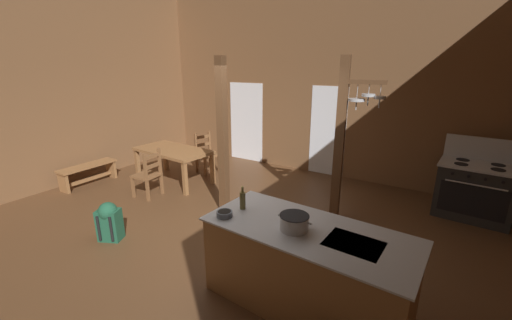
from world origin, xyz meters
The scene contains 17 objects.
ground_plane centered at (0.00, 0.00, -0.05)m, with size 8.99×7.95×0.10m, color brown.
wall_back centered at (0.00, 3.64, 2.15)m, with size 8.99×0.14×4.30m, color brown.
wall_left centered at (-4.16, 0.00, 2.15)m, with size 0.14×7.95×4.30m, color brown.
glazed_door_back_left centered at (-1.84, 3.57, 1.02)m, with size 1.00×0.01×2.05m, color white.
glazed_panel_back_right centered at (0.41, 3.57, 1.02)m, with size 0.84×0.01×2.05m, color white.
kitchen_island centered at (1.74, -0.64, 0.46)m, with size 2.21×1.08×0.91m.
stove_range centered at (3.31, 2.80, 0.48)m, with size 1.20×0.89×1.32m.
support_post_with_pot_rack centered at (1.40, 1.42, 1.43)m, with size 0.69×0.27×2.65m.
support_post_center centered at (-0.43, 0.76, 1.33)m, with size 0.14×0.14×2.65m.
dining_table centered at (-2.26, 1.32, 0.65)m, with size 1.76×1.03×0.74m.
ladderback_chair_near_window centered at (-2.06, 0.45, 0.45)m, with size 0.48×0.48×0.95m.
ladderback_chair_by_post centered at (-2.09, 2.20, 0.45)m, with size 0.55×0.55×0.95m.
bench_along_left_wall centered at (-3.69, 0.19, 0.30)m, with size 0.37×1.20×0.44m.
backpack centered at (-1.26, -0.96, 0.31)m, with size 0.38×0.37×0.60m.
stockpot_on_counter centered at (1.62, -0.73, 0.99)m, with size 0.37×0.30×0.16m.
mixing_bowl_on_counter centered at (0.85, -0.88, 0.94)m, with size 0.18×0.18×0.06m.
bottle_tall_on_counter centered at (0.91, -0.61, 1.02)m, with size 0.07×0.07×0.28m.
Camera 1 is at (2.82, -3.37, 2.53)m, focal length 22.27 mm.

